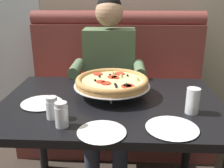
{
  "coord_description": "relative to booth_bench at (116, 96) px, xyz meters",
  "views": [
    {
      "loc": [
        0.07,
        -1.31,
        1.29
      ],
      "look_at": [
        0.0,
        0.05,
        0.81
      ],
      "focal_mm": 41.68,
      "sensor_mm": 36.0,
      "label": 1
    }
  ],
  "objects": [
    {
      "name": "booth_bench",
      "position": [
        0.0,
        0.0,
        0.0
      ],
      "size": [
        1.59,
        0.78,
        1.13
      ],
      "color": "brown",
      "rests_on": "ground_plane"
    },
    {
      "name": "dining_table",
      "position": [
        0.0,
        -0.88,
        0.23
      ],
      "size": [
        1.21,
        0.83,
        0.72
      ],
      "color": "black",
      "rests_on": "ground_plane"
    },
    {
      "name": "diner_main",
      "position": [
        -0.05,
        -0.27,
        0.31
      ],
      "size": [
        0.54,
        0.64,
        1.27
      ],
      "color": "#2D3342",
      "rests_on": "ground_plane"
    },
    {
      "name": "pizza",
      "position": [
        0.0,
        -0.8,
        0.41
      ],
      "size": [
        0.43,
        0.43,
        0.12
      ],
      "color": "silver",
      "rests_on": "dining_table"
    },
    {
      "name": "shaker_parmesan",
      "position": [
        -0.27,
        -1.1,
        0.37
      ],
      "size": [
        0.06,
        0.06,
        0.11
      ],
      "color": "white",
      "rests_on": "dining_table"
    },
    {
      "name": "shaker_oregano",
      "position": [
        -0.2,
        -1.17,
        0.37
      ],
      "size": [
        0.06,
        0.06,
        0.11
      ],
      "color": "white",
      "rests_on": "dining_table"
    },
    {
      "name": "plate_near_left",
      "position": [
        0.28,
        -1.18,
        0.34
      ],
      "size": [
        0.23,
        0.23,
        0.02
      ],
      "color": "white",
      "rests_on": "dining_table"
    },
    {
      "name": "plate_near_right",
      "position": [
        -0.37,
        -0.93,
        0.34
      ],
      "size": [
        0.22,
        0.22,
        0.02
      ],
      "color": "white",
      "rests_on": "dining_table"
    },
    {
      "name": "plate_far_side",
      "position": [
        -0.02,
        -1.22,
        0.34
      ],
      "size": [
        0.21,
        0.21,
        0.02
      ],
      "color": "white",
      "rests_on": "dining_table"
    },
    {
      "name": "drinking_glass",
      "position": [
        0.4,
        -1.01,
        0.38
      ],
      "size": [
        0.07,
        0.07,
        0.13
      ],
      "color": "silver",
      "rests_on": "dining_table"
    }
  ]
}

